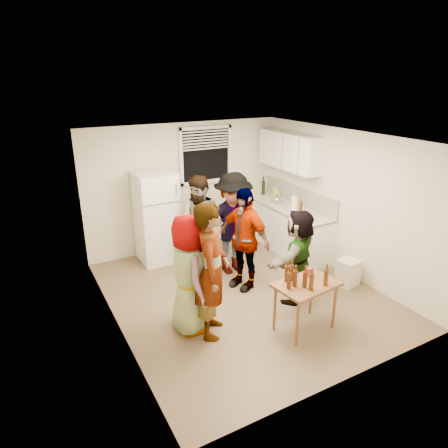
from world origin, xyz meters
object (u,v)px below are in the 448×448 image
red_cup (309,276)px  guest_back_right (232,271)px  kettle (277,203)px  guest_black (243,285)px  serving_table (303,328)px  beer_bottle_table (295,286)px  wine_bottle (263,194)px  guest_grey (191,327)px  trash_bin (348,271)px  refrigerator (157,218)px  guest_orange (295,298)px  guest_stripe (212,331)px  blue_cup (296,218)px  beer_bottle_counter (300,215)px  guest_back_left (202,268)px

red_cup → guest_back_right: red_cup is taller
kettle → guest_back_right: 1.78m
guest_black → serving_table: bearing=-14.1°
beer_bottle_table → wine_bottle: bearing=62.8°
guest_black → red_cup: bearing=-6.4°
guest_grey → trash_bin: bearing=-85.8°
beer_bottle_table → guest_back_right: (0.19, 1.98, -0.71)m
refrigerator → trash_bin: (2.45, -2.46, -0.60)m
refrigerator → guest_orange: refrigerator is taller
beer_bottle_table → guest_stripe: (-0.96, 0.52, -0.71)m
wine_bottle → guest_stripe: bearing=-133.9°
guest_back_right → guest_orange: size_ratio=1.22×
blue_cup → trash_bin: bearing=-76.9°
wine_bottle → red_cup: (-1.33, -3.14, -0.19)m
trash_bin → guest_stripe: 2.61m
red_cup → guest_black: 1.50m
wine_bottle → guest_black: wine_bottle is taller
serving_table → blue_cup: bearing=55.9°
red_cup → guest_black: bearing=102.2°
trash_bin → beer_bottle_table: 1.81m
refrigerator → wine_bottle: size_ratio=5.76×
beer_bottle_table → guest_black: beer_bottle_table is taller
guest_back_right → guest_orange: guest_back_right is taller
wine_bottle → guest_orange: 2.95m
wine_bottle → beer_bottle_table: bearing=-117.2°
serving_table → guest_grey: size_ratio=0.50×
guest_grey → guest_back_right: (1.38, 1.23, 0.00)m
serving_table → wine_bottle: bearing=65.6°
guest_grey → guest_stripe: size_ratio=0.90×
blue_cup → guest_stripe: bearing=-152.7°
wine_bottle → blue_cup: size_ratio=2.71×
refrigerator → beer_bottle_counter: refrigerator is taller
serving_table → guest_back_left: size_ratio=0.49×
serving_table → guest_back_right: size_ratio=0.47×
guest_stripe → wine_bottle: bearing=-11.7°
guest_stripe → guest_orange: (1.56, 0.16, 0.00)m
guest_back_right → guest_back_left: bearing=139.5°
beer_bottle_table → trash_bin: bearing=20.6°
kettle → beer_bottle_counter: (-0.05, -0.81, -0.00)m
kettle → wine_bottle: (0.10, 0.65, 0.00)m
serving_table → guest_orange: (0.40, 0.70, 0.00)m
guest_stripe → guest_back_right: guest_back_right is taller
trash_bin → guest_grey: trash_bin is taller
trash_bin → beer_bottle_table: (-1.64, -0.61, 0.46)m
refrigerator → red_cup: refrigerator is taller
beer_bottle_table → guest_grey: 1.58m
refrigerator → guest_back_right: bearing=-47.5°
kettle → guest_back_left: (-1.84, -0.30, -0.90)m
wine_bottle → beer_bottle_counter: (-0.15, -1.46, -0.00)m
trash_bin → guest_stripe: bearing=-178.0°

